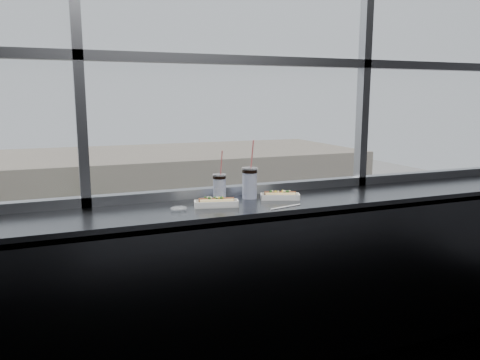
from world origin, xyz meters
name	(u,v)px	position (x,y,z in m)	size (l,w,h in m)	color
wall_back_lower	(238,270)	(0.00, 1.50, 0.55)	(6.00, 6.00, 0.00)	black
window_glass	(237,13)	(0.00, 1.52, 2.30)	(6.00, 6.00, 0.00)	silver
window_mullions	(238,12)	(0.00, 1.50, 2.30)	(6.00, 0.08, 2.40)	gray
counter	(254,207)	(0.00, 1.23, 1.07)	(6.00, 0.55, 0.06)	#56595D
counter_fascia	(270,299)	(0.00, 0.97, 0.55)	(6.00, 0.04, 1.04)	#56595D
hotdog_tray_left	(216,202)	(-0.26, 1.19, 1.13)	(0.28, 0.15, 0.07)	white
hotdog_tray_right	(280,196)	(0.19, 1.24, 1.13)	(0.27, 0.17, 0.06)	white
soda_cup_left	(220,186)	(-0.19, 1.35, 1.20)	(0.09, 0.09, 0.33)	white
soda_cup_right	(250,181)	(0.02, 1.35, 1.21)	(0.11, 0.11, 0.39)	white
loose_straw	(286,207)	(0.12, 1.02, 1.10)	(0.01, 0.01, 0.23)	white
wrapper	(179,208)	(-0.50, 1.19, 1.11)	(0.10, 0.07, 0.02)	silver
plaza_ground	(74,231)	(0.00, 45.00, -11.00)	(120.00, 120.00, 0.00)	gray
street_asphalt	(94,352)	(0.00, 21.50, -10.97)	(80.00, 10.00, 0.06)	black
far_sidewalk	(85,292)	(0.00, 29.50, -10.98)	(80.00, 6.00, 0.04)	gray
far_building	(74,202)	(0.00, 39.50, -7.00)	(50.00, 14.00, 8.00)	gray
car_far_b	(90,302)	(0.13, 25.50, -10.01)	(5.60, 2.33, 1.87)	#8B2901
car_near_d	(289,339)	(8.95, 17.50, -10.00)	(5.62, 2.34, 1.87)	white
car_far_c	(297,270)	(13.76, 25.50, -9.96)	(5.89, 2.45, 1.96)	beige
car_near_e	(346,325)	(12.25, 17.50, -9.88)	(6.37, 2.65, 2.12)	#5545AD
pedestrian_c	(157,268)	(4.80, 29.25, -9.90)	(0.94, 0.70, 2.11)	#66605B
tree_center	(79,240)	(-0.14, 29.50, -7.36)	(3.43, 3.43, 5.37)	#47382B
tree_right	(221,232)	(9.62, 29.50, -7.90)	(2.92, 2.92, 4.56)	#47382B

